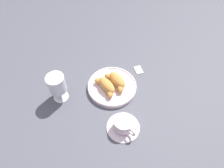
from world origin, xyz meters
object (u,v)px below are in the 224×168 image
(coffee_cup_near, at_px, (124,125))
(juice_glass_left, at_px, (57,85))
(croissant_small, at_px, (106,85))
(pastry_plate, at_px, (112,86))
(croissant_large, at_px, (117,80))
(sugar_packet, at_px, (139,70))

(coffee_cup_near, bearing_deg, juice_glass_left, 50.60)
(croissant_small, bearing_deg, pastry_plate, -69.89)
(croissant_large, distance_m, coffee_cup_near, 0.22)
(croissant_large, xyz_separation_m, juice_glass_left, (-0.01, 0.26, 0.05))
(coffee_cup_near, relative_size, juice_glass_left, 0.97)
(pastry_plate, bearing_deg, croissant_large, -71.33)
(pastry_plate, distance_m, coffee_cup_near, 0.21)
(coffee_cup_near, distance_m, juice_glass_left, 0.32)
(pastry_plate, xyz_separation_m, sugar_packet, (0.08, -0.15, -0.01))
(pastry_plate, relative_size, juice_glass_left, 1.62)
(pastry_plate, distance_m, croissant_small, 0.04)
(croissant_large, bearing_deg, juice_glass_left, 93.16)
(croissant_small, relative_size, sugar_packet, 2.46)
(coffee_cup_near, height_order, sugar_packet, coffee_cup_near)
(coffee_cup_near, xyz_separation_m, sugar_packet, (0.29, -0.14, -0.02))
(juice_glass_left, bearing_deg, sugar_packet, -77.04)
(pastry_plate, relative_size, sugar_packet, 4.54)
(croissant_large, relative_size, juice_glass_left, 0.89)
(juice_glass_left, relative_size, sugar_packet, 2.80)
(sugar_packet, bearing_deg, croissant_small, 110.65)
(sugar_packet, bearing_deg, pastry_plate, 111.95)
(juice_glass_left, xyz_separation_m, sugar_packet, (0.09, -0.39, -0.09))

